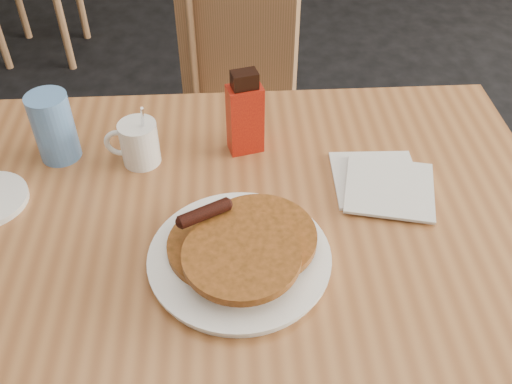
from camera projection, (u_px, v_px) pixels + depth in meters
main_table at (219, 236)px, 1.06m from camera, size 1.36×0.97×0.75m
chair_main_far at (236, 102)px, 1.76m from camera, size 0.48×0.50×0.84m
pancake_plate at (240, 252)px, 0.94m from camera, size 0.31×0.31×0.09m
coffee_mug at (138, 142)px, 1.12m from camera, size 0.11×0.08×0.14m
syrup_bottle at (245, 115)px, 1.13m from camera, size 0.08×0.06×0.18m
napkin_stack at (383, 183)px, 1.09m from camera, size 0.20×0.21×0.01m
blue_tumbler at (54, 127)px, 1.12m from camera, size 0.11×0.11×0.14m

